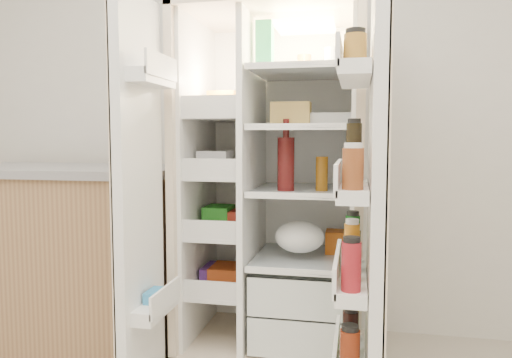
# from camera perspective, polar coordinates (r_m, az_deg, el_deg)

# --- Properties ---
(wall_back) EXTENTS (4.00, 0.02, 2.70)m
(wall_back) POSITION_cam_1_polar(r_m,az_deg,el_deg) (2.96, 0.93, 8.78)
(wall_back) COLOR silver
(wall_back) RESTS_ON floor
(refrigerator) EXTENTS (0.92, 0.70, 1.80)m
(refrigerator) POSITION_cam_1_polar(r_m,az_deg,el_deg) (2.61, 2.65, -4.02)
(refrigerator) COLOR beige
(refrigerator) RESTS_ON floor
(freezer_door) EXTENTS (0.15, 0.40, 1.72)m
(freezer_door) POSITION_cam_1_polar(r_m,az_deg,el_deg) (2.17, -13.54, -2.07)
(freezer_door) COLOR white
(freezer_door) RESTS_ON floor
(fridge_door) EXTENTS (0.17, 0.58, 1.72)m
(fridge_door) POSITION_cam_1_polar(r_m,az_deg,el_deg) (1.88, 13.35, -3.68)
(fridge_door) COLOR white
(fridge_door) RESTS_ON floor
(kitchen_counter) EXTENTS (1.36, 0.73, 0.99)m
(kitchen_counter) POSITION_cam_1_polar(r_m,az_deg,el_deg) (2.99, -21.16, -8.06)
(kitchen_counter) COLOR #9D784E
(kitchen_counter) RESTS_ON floor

